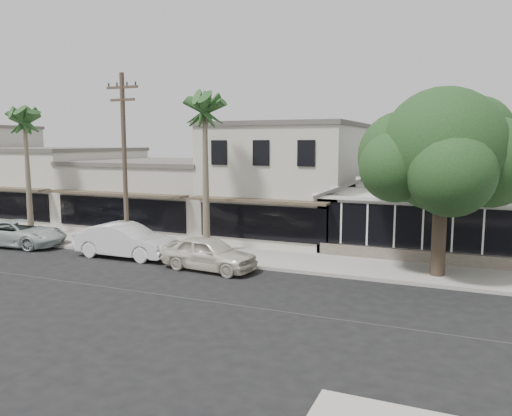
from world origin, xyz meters
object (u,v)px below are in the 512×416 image
at_px(car_2, 20,233).
at_px(utility_pole, 124,159).
at_px(car_0, 209,253).
at_px(shade_tree, 442,154).
at_px(car_1, 125,240).

bearing_deg(car_2, utility_pole, -89.63).
xyz_separation_m(utility_pole, car_0, (5.38, -1.26, -4.04)).
height_order(utility_pole, shade_tree, utility_pole).
bearing_deg(car_2, car_1, -95.27).
distance_m(utility_pole, car_0, 6.85).
bearing_deg(shade_tree, car_1, -171.73).
relative_size(car_0, car_2, 0.85).
distance_m(utility_pole, car_1, 4.02).
height_order(utility_pole, car_1, utility_pole).
bearing_deg(car_0, car_1, 88.45).
bearing_deg(car_0, car_2, 92.89).
relative_size(car_0, car_1, 0.86).
height_order(car_1, shade_tree, shade_tree).
xyz_separation_m(utility_pole, car_1, (0.38, -0.65, -3.95)).
xyz_separation_m(car_0, car_2, (-11.98, 0.53, -0.03)).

